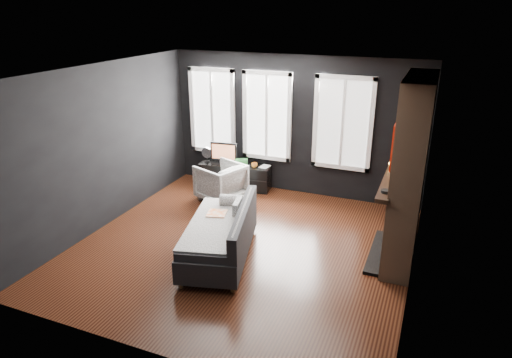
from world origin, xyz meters
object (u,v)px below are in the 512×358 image
at_px(sofa, 219,232).
at_px(media_console, 236,176).
at_px(monitor, 224,151).
at_px(book, 261,161).
at_px(mug, 254,164).
at_px(mantel_vase, 395,163).
at_px(armchair, 221,180).

xyz_separation_m(sofa, media_console, (-0.95, 2.64, -0.16)).
xyz_separation_m(monitor, book, (0.78, 0.10, -0.13)).
xyz_separation_m(mug, mantel_vase, (2.76, -1.15, 0.76)).
bearing_deg(book, sofa, -81.35).
xyz_separation_m(book, mantel_vase, (2.66, -1.26, 0.70)).
relative_size(sofa, book, 8.08).
bearing_deg(mug, media_console, 175.35).
xyz_separation_m(armchair, monitor, (-0.25, 0.65, 0.36)).
bearing_deg(book, monitor, -172.61).
bearing_deg(book, media_console, -172.91).
height_order(armchair, mug, armchair).
bearing_deg(monitor, sofa, -72.91).
distance_m(sofa, media_console, 2.81).
distance_m(sofa, monitor, 2.88).
bearing_deg(armchair, mug, 167.34).
bearing_deg(mug, mantel_vase, -22.68).
bearing_deg(book, mantel_vase, -25.27).
bearing_deg(monitor, mantel_vase, -26.00).
bearing_deg(sofa, monitor, 99.99).
distance_m(sofa, mug, 2.66).
distance_m(armchair, media_console, 0.70).
bearing_deg(mantel_vase, armchair, 171.05).
distance_m(monitor, mantel_vase, 3.67).
height_order(armchair, media_console, armchair).
height_order(armchair, monitor, monitor).
relative_size(armchair, mantel_vase, 4.17).
bearing_deg(media_console, book, 0.96).
distance_m(sofa, mantel_vase, 2.83).
distance_m(armchair, monitor, 0.78).
distance_m(mug, mantel_vase, 3.09).
bearing_deg(book, armchair, -125.15).
bearing_deg(armchair, sofa, 46.45).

